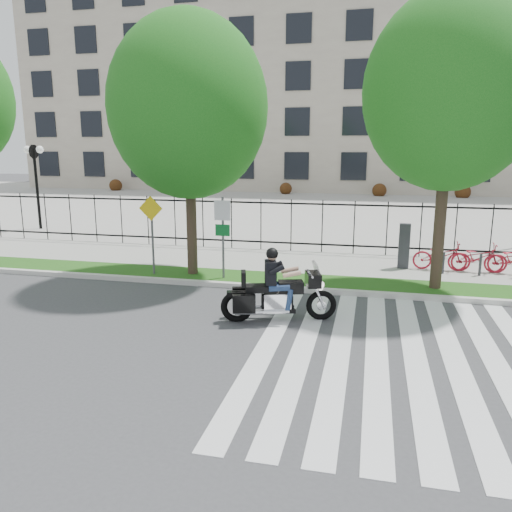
# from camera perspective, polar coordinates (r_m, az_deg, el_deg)

# --- Properties ---
(ground) EXTENTS (120.00, 120.00, 0.00)m
(ground) POSITION_cam_1_polar(r_m,az_deg,el_deg) (11.36, -9.73, -9.04)
(ground) COLOR #3C3C3F
(ground) RESTS_ON ground
(curb) EXTENTS (60.00, 0.20, 0.15)m
(curb) POSITION_cam_1_polar(r_m,az_deg,el_deg) (15.00, -3.69, -3.29)
(curb) COLOR beige
(curb) RESTS_ON ground
(grass_verge) EXTENTS (60.00, 1.50, 0.15)m
(grass_verge) POSITION_cam_1_polar(r_m,az_deg,el_deg) (15.79, -2.80, -2.48)
(grass_verge) COLOR #194812
(grass_verge) RESTS_ON ground
(sidewalk) EXTENTS (60.00, 3.50, 0.15)m
(sidewalk) POSITION_cam_1_polar(r_m,az_deg,el_deg) (18.13, -0.64, -0.52)
(sidewalk) COLOR #9E9B94
(sidewalk) RESTS_ON ground
(plaza) EXTENTS (80.00, 34.00, 0.10)m
(plaza) POSITION_cam_1_polar(r_m,az_deg,el_deg) (35.21, 6.19, 5.63)
(plaza) COLOR #9E9B94
(plaza) RESTS_ON ground
(crosswalk_stripes) EXTENTS (5.70, 8.00, 0.01)m
(crosswalk_stripes) POSITION_cam_1_polar(r_m,az_deg,el_deg) (10.57, 15.68, -10.98)
(crosswalk_stripes) COLOR silver
(crosswalk_stripes) RESTS_ON ground
(iron_fence) EXTENTS (30.00, 0.06, 2.00)m
(iron_fence) POSITION_cam_1_polar(r_m,az_deg,el_deg) (19.61, 0.57, 3.65)
(iron_fence) COLOR black
(iron_fence) RESTS_ON sidewalk
(office_building) EXTENTS (60.00, 21.90, 20.15)m
(office_building) POSITION_cam_1_polar(r_m,az_deg,el_deg) (55.11, 9.13, 18.26)
(office_building) COLOR #A69886
(office_building) RESTS_ON ground
(lamp_post_left) EXTENTS (1.06, 0.70, 4.25)m
(lamp_post_left) POSITION_cam_1_polar(r_m,az_deg,el_deg) (27.12, -23.94, 9.38)
(lamp_post_left) COLOR black
(lamp_post_left) RESTS_ON ground
(street_tree_1) EXTENTS (4.80, 4.80, 7.90)m
(street_tree_1) POSITION_cam_1_polar(r_m,az_deg,el_deg) (15.72, -7.75, 16.52)
(street_tree_1) COLOR #32231B
(street_tree_1) RESTS_ON grass_verge
(street_tree_2) EXTENTS (4.61, 4.61, 8.06)m
(street_tree_2) POSITION_cam_1_polar(r_m,az_deg,el_deg) (14.86, 21.32, 17.09)
(street_tree_2) COLOR #32231B
(street_tree_2) RESTS_ON grass_verge
(sign_pole_regulatory) EXTENTS (0.50, 0.09, 2.50)m
(sign_pole_regulatory) POSITION_cam_1_polar(r_m,az_deg,el_deg) (15.14, -3.83, 3.31)
(sign_pole_regulatory) COLOR #59595B
(sign_pole_regulatory) RESTS_ON grass_verge
(sign_pole_warning) EXTENTS (0.78, 0.09, 2.49)m
(sign_pole_warning) POSITION_cam_1_polar(r_m,az_deg,el_deg) (15.97, -11.83, 3.55)
(sign_pole_warning) COLOR #59595B
(sign_pole_warning) RESTS_ON grass_verge
(motorcycle_rider) EXTENTS (2.74, 1.26, 2.17)m
(motorcycle_rider) POSITION_cam_1_polar(r_m,az_deg,el_deg) (11.97, 2.57, -4.10)
(motorcycle_rider) COLOR black
(motorcycle_rider) RESTS_ON ground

